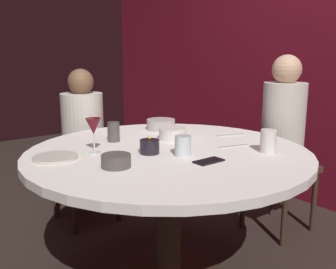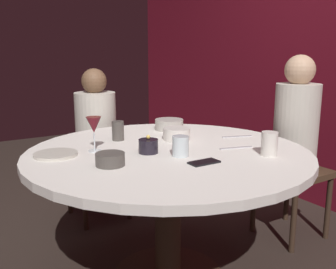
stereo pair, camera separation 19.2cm
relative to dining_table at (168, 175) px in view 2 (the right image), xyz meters
name	(u,v)px [view 2 (the right image)]	position (x,y,z in m)	size (l,w,h in m)	color
dining_table	(168,175)	(0.00, 0.00, 0.00)	(1.44, 1.44, 0.74)	white
seated_diner_left	(96,127)	(-0.98, 0.00, 0.09)	(0.40, 0.40, 1.11)	#3F2D1E
seated_diner_back	(296,129)	(0.00, 0.98, 0.14)	(0.40, 0.40, 1.21)	#3F2D1E
candle_holder	(148,146)	(0.00, -0.11, 0.17)	(0.10, 0.10, 0.09)	black
wine_glass	(94,126)	(-0.17, -0.33, 0.27)	(0.08, 0.08, 0.18)	silver
dinner_plate	(56,154)	(-0.19, -0.52, 0.14)	(0.21, 0.21, 0.01)	beige
cell_phone	(204,162)	(0.29, 0.01, 0.14)	(0.07, 0.14, 0.01)	black
bowl_serving_large	(110,159)	(0.09, -0.36, 0.17)	(0.13, 0.13, 0.06)	#4C4742
bowl_salad_center	(177,134)	(-0.17, 0.16, 0.17)	(0.15, 0.15, 0.07)	silver
bowl_small_white	(169,124)	(-0.43, 0.28, 0.17)	(0.18, 0.18, 0.07)	#B2ADA3
cup_near_candle	(269,144)	(0.35, 0.36, 0.19)	(0.08, 0.08, 0.12)	silver
cup_by_left_diner	(180,146)	(0.13, -0.01, 0.19)	(0.08, 0.08, 0.10)	silver
cup_by_right_diner	(118,131)	(-0.33, -0.12, 0.19)	(0.07, 0.07, 0.11)	#4C4742
fork_near_plate	(236,148)	(0.17, 0.31, 0.14)	(0.02, 0.18, 0.01)	#B7B7BC
knife_near_plate	(237,137)	(-0.03, 0.50, 0.14)	(0.02, 0.18, 0.01)	#B7B7BC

